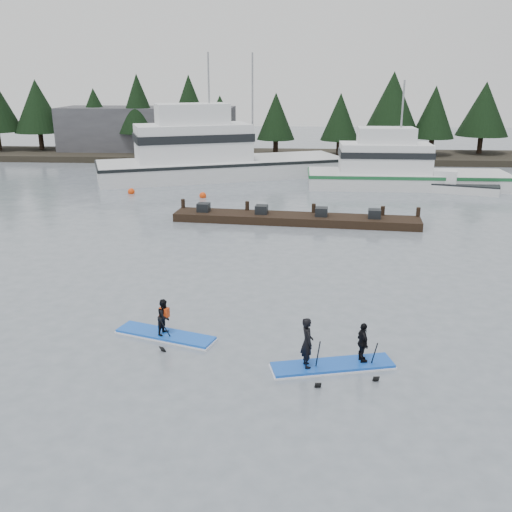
# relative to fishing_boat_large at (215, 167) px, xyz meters

# --- Properties ---
(ground) EXTENTS (160.00, 160.00, 0.00)m
(ground) POSITION_rel_fishing_boat_large_xyz_m (5.12, -30.87, -0.87)
(ground) COLOR slate
(ground) RESTS_ON ground
(far_shore) EXTENTS (70.00, 8.00, 0.60)m
(far_shore) POSITION_rel_fishing_boat_large_xyz_m (5.12, 11.13, -0.57)
(far_shore) COLOR #2D281E
(far_shore) RESTS_ON ground
(treeline) EXTENTS (60.00, 4.00, 8.00)m
(treeline) POSITION_rel_fishing_boat_large_xyz_m (5.12, 11.13, -0.87)
(treeline) COLOR black
(treeline) RESTS_ON ground
(waterfront_building) EXTENTS (18.00, 6.00, 5.00)m
(waterfront_building) POSITION_rel_fishing_boat_large_xyz_m (-8.88, 13.13, 1.63)
(waterfront_building) COLOR #4C4C51
(waterfront_building) RESTS_ON ground
(fishing_boat_large) EXTENTS (21.00, 12.55, 11.17)m
(fishing_boat_large) POSITION_rel_fishing_boat_large_xyz_m (0.00, 0.00, 0.00)
(fishing_boat_large) COLOR silver
(fishing_boat_large) RESTS_ON ground
(fishing_boat_medium) EXTENTS (14.99, 4.34, 8.84)m
(fishing_boat_medium) POSITION_rel_fishing_boat_large_xyz_m (14.82, -3.32, -0.24)
(fishing_boat_medium) COLOR silver
(fishing_boat_medium) RESTS_ON ground
(skiff) EXTENTS (6.02, 3.33, 0.67)m
(skiff) POSITION_rel_fishing_boat_large_xyz_m (18.55, -5.15, -0.53)
(skiff) COLOR silver
(skiff) RESTS_ON ground
(floating_dock) EXTENTS (14.38, 3.27, 0.48)m
(floating_dock) POSITION_rel_fishing_boat_large_xyz_m (6.75, -14.95, -0.63)
(floating_dock) COLOR black
(floating_dock) RESTS_ON ground
(buoy_b) EXTENTS (0.49, 0.49, 0.49)m
(buoy_b) POSITION_rel_fishing_boat_large_xyz_m (0.23, -8.21, -0.87)
(buoy_b) COLOR #E43E0B
(buoy_b) RESTS_ON ground
(buoy_a) EXTENTS (0.50, 0.50, 0.50)m
(buoy_a) POSITION_rel_fishing_boat_large_xyz_m (-5.18, -7.17, -0.87)
(buoy_a) COLOR #E43E0B
(buoy_a) RESTS_ON ground
(buoy_c) EXTENTS (0.48, 0.48, 0.48)m
(buoy_c) POSITION_rel_fishing_boat_large_xyz_m (20.48, -4.41, -0.87)
(buoy_c) COLOR #E43E0B
(buoy_c) RESTS_ON ground
(paddleboard_solo) EXTENTS (3.46, 1.85, 1.80)m
(paddleboard_solo) POSITION_rel_fishing_boat_large_xyz_m (2.49, -30.40, -0.48)
(paddleboard_solo) COLOR blue
(paddleboard_solo) RESTS_ON ground
(paddleboard_duo) EXTENTS (3.72, 1.69, 2.12)m
(paddleboard_duo) POSITION_rel_fishing_boat_large_xyz_m (7.89, -32.13, -0.36)
(paddleboard_duo) COLOR blue
(paddleboard_duo) RESTS_ON ground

